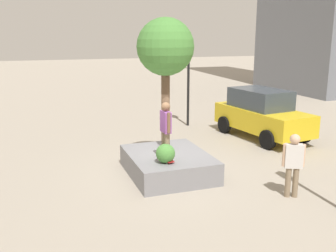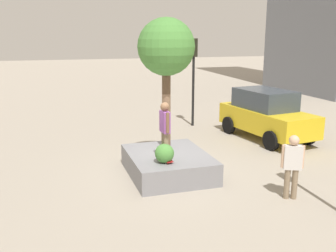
{
  "view_description": "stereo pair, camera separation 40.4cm",
  "coord_description": "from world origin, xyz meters",
  "px_view_note": "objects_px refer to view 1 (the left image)",
  "views": [
    {
      "loc": [
        11.11,
        -3.93,
        4.37
      ],
      "look_at": [
        0.14,
        -0.06,
        1.59
      ],
      "focal_mm": 41.1,
      "sensor_mm": 36.0,
      "label": 1
    },
    {
      "loc": [
        11.23,
        -3.54,
        4.37
      ],
      "look_at": [
        0.14,
        -0.06,
        1.59
      ],
      "focal_mm": 41.1,
      "sensor_mm": 36.0,
      "label": 2
    }
  ],
  "objects_px": {
    "plaza_tree": "(165,49)",
    "skateboarder": "(166,126)",
    "planter_ledge": "(168,164)",
    "skateboard": "(166,159)",
    "passerby_with_bag": "(293,161)",
    "traffic_light_median": "(188,67)",
    "taxi_cab": "(262,113)"
  },
  "relations": [
    {
      "from": "plaza_tree",
      "to": "skateboarder",
      "type": "xyz_separation_m",
      "value": [
        1.32,
        -0.45,
        -2.18
      ]
    },
    {
      "from": "planter_ledge",
      "to": "skateboarder",
      "type": "height_order",
      "value": "skateboarder"
    },
    {
      "from": "skateboard",
      "to": "skateboarder",
      "type": "bearing_deg",
      "value": 180.0
    },
    {
      "from": "plaza_tree",
      "to": "passerby_with_bag",
      "type": "height_order",
      "value": "plaza_tree"
    },
    {
      "from": "planter_ledge",
      "to": "traffic_light_median",
      "type": "relative_size",
      "value": 0.72
    },
    {
      "from": "planter_ledge",
      "to": "plaza_tree",
      "type": "xyz_separation_m",
      "value": [
        -0.68,
        0.16,
        3.58
      ]
    },
    {
      "from": "skateboarder",
      "to": "traffic_light_median",
      "type": "height_order",
      "value": "traffic_light_median"
    },
    {
      "from": "taxi_cab",
      "to": "traffic_light_median",
      "type": "bearing_deg",
      "value": -145.81
    },
    {
      "from": "taxi_cab",
      "to": "planter_ledge",
      "type": "bearing_deg",
      "value": -60.88
    },
    {
      "from": "planter_ledge",
      "to": "skateboarder",
      "type": "relative_size",
      "value": 1.77
    },
    {
      "from": "plaza_tree",
      "to": "taxi_cab",
      "type": "xyz_separation_m",
      "value": [
        -2.28,
        5.17,
        -2.86
      ]
    },
    {
      "from": "planter_ledge",
      "to": "taxi_cab",
      "type": "relative_size",
      "value": 0.64
    },
    {
      "from": "planter_ledge",
      "to": "passerby_with_bag",
      "type": "xyz_separation_m",
      "value": [
        2.77,
        2.62,
        0.68
      ]
    },
    {
      "from": "plaza_tree",
      "to": "taxi_cab",
      "type": "bearing_deg",
      "value": 113.84
    },
    {
      "from": "planter_ledge",
      "to": "taxi_cab",
      "type": "distance_m",
      "value": 6.13
    },
    {
      "from": "planter_ledge",
      "to": "traffic_light_median",
      "type": "xyz_separation_m",
      "value": [
        -6.11,
        3.18,
        2.53
      ]
    },
    {
      "from": "skateboarder",
      "to": "taxi_cab",
      "type": "distance_m",
      "value": 6.7
    },
    {
      "from": "plaza_tree",
      "to": "traffic_light_median",
      "type": "height_order",
      "value": "plaza_tree"
    },
    {
      "from": "planter_ledge",
      "to": "plaza_tree",
      "type": "relative_size",
      "value": 0.71
    },
    {
      "from": "planter_ledge",
      "to": "taxi_cab",
      "type": "xyz_separation_m",
      "value": [
        -2.96,
        5.32,
        0.71
      ]
    },
    {
      "from": "planter_ledge",
      "to": "skateboard",
      "type": "distance_m",
      "value": 0.81
    },
    {
      "from": "skateboard",
      "to": "passerby_with_bag",
      "type": "height_order",
      "value": "passerby_with_bag"
    },
    {
      "from": "taxi_cab",
      "to": "skateboarder",
      "type": "bearing_deg",
      "value": -57.34
    },
    {
      "from": "plaza_tree",
      "to": "taxi_cab",
      "type": "distance_m",
      "value": 6.33
    },
    {
      "from": "plaza_tree",
      "to": "skateboard",
      "type": "height_order",
      "value": "plaza_tree"
    },
    {
      "from": "traffic_light_median",
      "to": "passerby_with_bag",
      "type": "xyz_separation_m",
      "value": [
        8.88,
        -0.56,
        -1.84
      ]
    },
    {
      "from": "taxi_cab",
      "to": "passerby_with_bag",
      "type": "xyz_separation_m",
      "value": [
        5.74,
        -2.7,
        -0.03
      ]
    },
    {
      "from": "skateboarder",
      "to": "planter_ledge",
      "type": "bearing_deg",
      "value": 155.1
    },
    {
      "from": "plaza_tree",
      "to": "skateboarder",
      "type": "distance_m",
      "value": 2.59
    },
    {
      "from": "skateboarder",
      "to": "traffic_light_median",
      "type": "xyz_separation_m",
      "value": [
        -6.75,
        3.48,
        1.13
      ]
    },
    {
      "from": "skateboarder",
      "to": "traffic_light_median",
      "type": "relative_size",
      "value": 0.41
    },
    {
      "from": "plaza_tree",
      "to": "traffic_light_median",
      "type": "xyz_separation_m",
      "value": [
        -5.43,
        3.03,
        -1.05
      ]
    }
  ]
}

